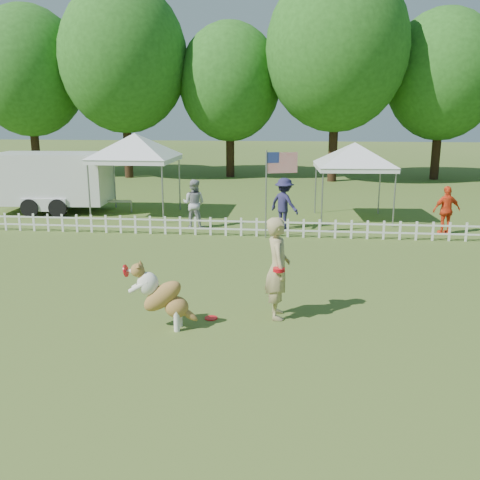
{
  "coord_description": "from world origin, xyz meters",
  "views": [
    {
      "loc": [
        0.96,
        -9.72,
        3.99
      ],
      "look_at": [
        -0.26,
        2.0,
        1.1
      ],
      "focal_mm": 40.0,
      "sensor_mm": 36.0,
      "label": 1
    }
  ],
  "objects": [
    {
      "name": "ground",
      "position": [
        0.0,
        0.0,
        0.0
      ],
      "size": [
        120.0,
        120.0,
        0.0
      ],
      "primitive_type": "plane",
      "color": "#35571B",
      "rests_on": "ground"
    },
    {
      "name": "tree_left",
      "position": [
        -9.0,
        21.5,
        6.0
      ],
      "size": [
        7.4,
        7.4,
        12.0
      ],
      "primitive_type": null,
      "color": "#235518",
      "rests_on": "ground"
    },
    {
      "name": "handler",
      "position": [
        0.66,
        0.21,
        1.0
      ],
      "size": [
        0.57,
        0.79,
        2.01
      ],
      "primitive_type": "imported",
      "rotation": [
        0.0,
        0.0,
        1.7
      ],
      "color": "tan",
      "rests_on": "ground"
    },
    {
      "name": "picket_fence",
      "position": [
        0.0,
        7.0,
        0.3
      ],
      "size": [
        22.0,
        0.08,
        0.6
      ],
      "primitive_type": null,
      "color": "silver",
      "rests_on": "ground"
    },
    {
      "name": "spectator_b",
      "position": [
        0.59,
        8.28,
        0.87
      ],
      "size": [
        1.28,
        1.2,
        1.74
      ],
      "primitive_type": "imported",
      "rotation": [
        0.0,
        0.0,
        2.47
      ],
      "color": "#242148",
      "rests_on": "ground"
    },
    {
      "name": "tree_right",
      "position": [
        9.0,
        22.5,
        5.2
      ],
      "size": [
        6.2,
        6.2,
        10.4
      ],
      "primitive_type": null,
      "color": "#235518",
      "rests_on": "ground"
    },
    {
      "name": "tree_center_left",
      "position": [
        -3.0,
        22.5,
        4.9
      ],
      "size": [
        6.0,
        6.0,
        9.8
      ],
      "primitive_type": null,
      "color": "#235518",
      "rests_on": "ground"
    },
    {
      "name": "cargo_trailer",
      "position": [
        -8.59,
        10.47,
        1.19
      ],
      "size": [
        5.54,
        2.71,
        2.38
      ],
      "primitive_type": null,
      "rotation": [
        0.0,
        0.0,
        0.06
      ],
      "color": "silver",
      "rests_on": "ground"
    },
    {
      "name": "canopy_tent_right",
      "position": [
        3.05,
        10.05,
        1.39
      ],
      "size": [
        2.84,
        2.84,
        2.77
      ],
      "primitive_type": null,
      "rotation": [
        0.0,
        0.0,
        0.06
      ],
      "color": "white",
      "rests_on": "ground"
    },
    {
      "name": "canopy_tent_left",
      "position": [
        -5.08,
        10.1,
        1.53
      ],
      "size": [
        2.98,
        2.98,
        3.05
      ],
      "primitive_type": null,
      "rotation": [
        0.0,
        0.0,
        -0.01
      ],
      "color": "white",
      "rests_on": "ground"
    },
    {
      "name": "spectator_c",
      "position": [
        5.87,
        7.99,
        0.79
      ],
      "size": [
        1.0,
        0.61,
        1.58
      ],
      "primitive_type": "imported",
      "rotation": [
        0.0,
        0.0,
        3.4
      ],
      "color": "#F1431C",
      "rests_on": "ground"
    },
    {
      "name": "flag_pole",
      "position": [
        0.05,
        6.86,
        1.38
      ],
      "size": [
        1.05,
        0.4,
        2.76
      ],
      "primitive_type": null,
      "rotation": [
        0.0,
        0.0,
        0.29
      ],
      "color": "gray",
      "rests_on": "ground"
    },
    {
      "name": "tree_center_right",
      "position": [
        3.0,
        21.0,
        6.3
      ],
      "size": [
        7.6,
        7.6,
        12.6
      ],
      "primitive_type": null,
      "color": "#235518",
      "rests_on": "ground"
    },
    {
      "name": "spectator_a",
      "position": [
        -2.5,
        8.13,
        0.83
      ],
      "size": [
        0.91,
        0.77,
        1.67
      ],
      "primitive_type": "imported",
      "rotation": [
        0.0,
        0.0,
        2.96
      ],
      "color": "#A5A6AB",
      "rests_on": "ground"
    },
    {
      "name": "tree_far_left",
      "position": [
        -15.0,
        22.0,
        5.5
      ],
      "size": [
        6.6,
        6.6,
        11.0
      ],
      "primitive_type": null,
      "color": "#235518",
      "rests_on": "ground"
    },
    {
      "name": "frisbee_on_turf",
      "position": [
        -0.62,
        -0.04,
        0.01
      ],
      "size": [
        0.32,
        0.32,
        0.02
      ],
      "primitive_type": "cylinder",
      "rotation": [
        0.0,
        0.0,
        0.32
      ],
      "color": "red",
      "rests_on": "ground"
    },
    {
      "name": "dog",
      "position": [
        -1.42,
        -0.58,
        0.63
      ],
      "size": [
        1.22,
        0.41,
        1.26
      ],
      "primitive_type": null,
      "rotation": [
        0.0,
        0.0,
        -0.0
      ],
      "color": "brown",
      "rests_on": "ground"
    }
  ]
}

